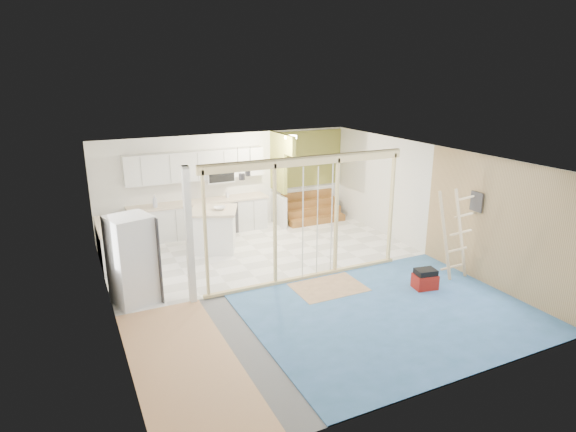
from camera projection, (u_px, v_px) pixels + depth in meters
name	position (u px, v px, depth m)	size (l,w,h in m)	color
room	(293.00, 222.00, 9.56)	(7.01, 8.01, 2.61)	slate
floor_overlays	(295.00, 279.00, 10.02)	(7.00, 8.00, 0.03)	white
stud_frame	(281.00, 208.00, 9.36)	(4.66, 0.14, 2.60)	#DDCE87
base_cabinets	(176.00, 225.00, 12.04)	(4.45, 2.24, 0.93)	silver
upper_cabinets	(199.00, 166.00, 12.36)	(3.60, 0.41, 0.85)	silver
green_partition	(301.00, 189.00, 13.67)	(2.25, 1.51, 2.60)	olive
pot_rack	(244.00, 171.00, 10.87)	(0.52, 0.52, 0.72)	black
sheathing_panel	(500.00, 226.00, 9.28)	(0.02, 4.00, 2.60)	tan
electrical_panel	(477.00, 202.00, 9.67)	(0.04, 0.30, 0.40)	#39393E
ceiling_light	(291.00, 137.00, 12.37)	(0.32, 0.32, 0.08)	#FFEABF
fridge	(133.00, 260.00, 8.82)	(0.91, 0.88, 1.69)	white
island	(215.00, 230.00, 11.55)	(1.38, 1.38, 1.03)	white
bowl	(220.00, 208.00, 11.37)	(0.28, 0.28, 0.07)	white
soap_bottle_a	(155.00, 201.00, 11.88)	(0.12, 0.12, 0.31)	#B2B5C6
soap_bottle_b	(227.00, 194.00, 12.82)	(0.08, 0.08, 0.18)	silver
toolbox	(425.00, 280.00, 9.54)	(0.50, 0.41, 0.42)	maroon
ladder	(455.00, 235.00, 9.79)	(1.02, 0.19, 1.91)	#D3B381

